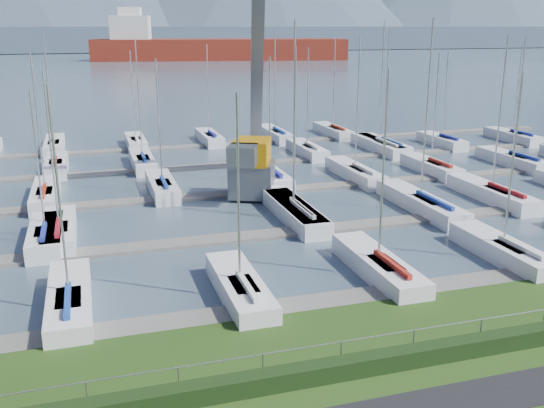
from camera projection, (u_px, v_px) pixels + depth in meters
name	position (u px, v px, depth m)	size (l,w,h in m)	color
water	(104.00, 57.00, 261.43)	(800.00, 540.00, 0.20)	#485A6A
hedge	(370.00, 363.00, 22.34)	(80.00, 0.70, 0.70)	black
fence	(366.00, 338.00, 22.47)	(0.04, 0.04, 80.00)	gray
foothill	(98.00, 38.00, 323.83)	(900.00, 80.00, 12.00)	#48586A
docks	(219.00, 195.00, 46.72)	(90.00, 41.60, 0.25)	slate
crane	(253.00, 122.00, 45.90)	(6.09, 13.48, 22.35)	slate
cargo_ship_mid	(209.00, 50.00, 232.22)	(97.45, 35.27, 21.50)	maroon
sailboat_fleet	(200.00, 118.00, 46.94)	(76.00, 50.01, 13.43)	silver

